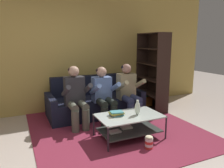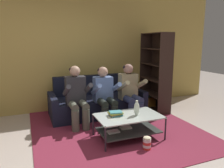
% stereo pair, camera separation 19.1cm
% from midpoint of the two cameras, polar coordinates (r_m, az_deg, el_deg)
% --- Properties ---
extents(ground, '(16.80, 16.80, 0.00)m').
position_cam_midpoint_polar(ground, '(3.36, -5.69, -18.43)').
color(ground, '#C0B0A4').
extents(back_partition, '(8.40, 0.12, 2.90)m').
position_cam_midpoint_polar(back_partition, '(5.32, -14.78, 8.61)').
color(back_partition, tan).
rests_on(back_partition, ground).
extents(couch, '(2.10, 0.92, 0.86)m').
position_cam_midpoint_polar(couch, '(5.03, -5.65, -4.77)').
color(couch, black).
rests_on(couch, ground).
extents(person_seated_left, '(0.50, 0.58, 1.18)m').
position_cam_midpoint_polar(person_seated_left, '(4.27, -10.69, -2.77)').
color(person_seated_left, '#575A4B').
rests_on(person_seated_left, ground).
extents(person_seated_middle, '(0.50, 0.58, 1.14)m').
position_cam_midpoint_polar(person_seated_middle, '(4.44, -3.42, -2.32)').
color(person_seated_middle, '#232A24').
rests_on(person_seated_middle, ground).
extents(person_seated_right, '(0.50, 0.58, 1.17)m').
position_cam_midpoint_polar(person_seated_right, '(4.67, 3.18, -1.44)').
color(person_seated_right, navy).
rests_on(person_seated_right, ground).
extents(coffee_table, '(1.10, 0.66, 0.41)m').
position_cam_midpoint_polar(coffee_table, '(3.81, 2.97, -10.09)').
color(coffee_table, '#B8C3B9').
rests_on(coffee_table, ground).
extents(area_rug, '(3.02, 3.38, 0.01)m').
position_cam_midpoint_polar(area_rug, '(4.39, -1.23, -10.91)').
color(area_rug, maroon).
rests_on(area_rug, ground).
extents(vase, '(0.10, 0.10, 0.26)m').
position_cam_midpoint_polar(vase, '(3.75, 5.21, -6.27)').
color(vase, silver).
rests_on(vase, coffee_table).
extents(book_stack, '(0.24, 0.20, 0.08)m').
position_cam_midpoint_polar(book_stack, '(3.73, -0.27, -7.69)').
color(book_stack, teal).
rests_on(book_stack, coffee_table).
extents(bookshelf, '(0.44, 1.07, 1.84)m').
position_cam_midpoint_polar(bookshelf, '(5.47, 9.48, 1.88)').
color(bookshelf, black).
rests_on(bookshelf, ground).
extents(popcorn_tub, '(0.13, 0.13, 0.22)m').
position_cam_midpoint_polar(popcorn_tub, '(3.54, 8.06, -14.85)').
color(popcorn_tub, red).
rests_on(popcorn_tub, ground).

